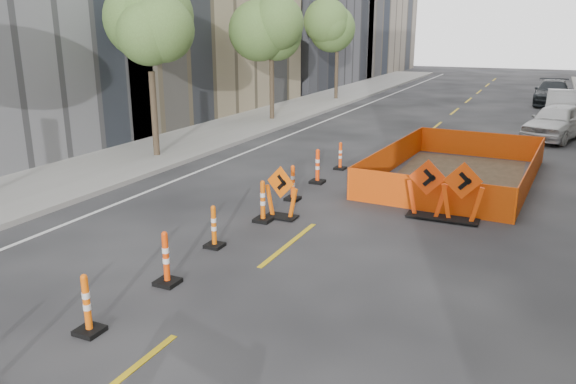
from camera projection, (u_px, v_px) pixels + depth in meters
The scene contains 20 objects.
ground_plane at pixel (192, 322), 9.62m from camera, with size 140.00×140.00×0.00m, color black.
sidewalk_left at pixel (175, 146), 23.68m from camera, with size 4.00×90.00×0.15m, color gray.
bld_left_d at pixel (281, 2), 48.65m from camera, with size 12.00×16.00×14.00m, color #4C4C51.
tree_l_b at pixel (149, 37), 20.44m from camera, with size 2.80×2.80×5.95m.
tree_l_c at pixel (271, 35), 29.15m from camera, with size 2.80×2.80×5.95m.
tree_l_d at pixel (337, 33), 37.86m from camera, with size 2.80×2.80×5.95m.
channelizer_2 at pixel (87, 304), 9.13m from camera, with size 0.42×0.42×1.06m, color #EB5B09, non-canonical shape.
channelizer_3 at pixel (166, 258), 10.90m from camera, with size 0.44×0.44×1.10m, color #E54009, non-canonical shape.
channelizer_4 at pixel (214, 226), 12.78m from camera, with size 0.40×0.40×1.00m, color #D95B09, non-canonical shape.
channelizer_5 at pixel (263, 201), 14.48m from camera, with size 0.44×0.44×1.11m, color #DC5809, non-canonical shape.
channelizer_6 at pixel (293, 183), 16.31m from camera, with size 0.41×0.41×1.05m, color #FF530A, non-canonical shape.
channelizer_7 at pixel (318, 166), 18.11m from camera, with size 0.44×0.44×1.13m, color #FF400A, non-canonical shape.
channelizer_8 at pixel (340, 156), 19.90m from camera, with size 0.39×0.39×0.98m, color #F4450A, non-canonical shape.
chevron_sign_left at pixel (281, 192), 14.70m from camera, with size 0.94×0.57×1.42m, color #E65A09, non-canonical shape.
chevron_sign_center at pixel (427, 189), 14.72m from camera, with size 1.06×0.64×1.59m, color red, non-canonical shape.
chevron_sign_right at pixel (462, 192), 14.35m from camera, with size 1.08×0.65×1.61m, color #E34109, non-canonical shape.
safety_fence at pixel (457, 165), 18.60m from camera, with size 4.59×7.81×0.98m, color #EF550C, non-canonical shape.
parked_car_near at pixel (557, 122), 25.30m from camera, with size 1.88×4.68×1.60m, color silver.
parked_car_mid at pixel (564, 106), 30.02m from camera, with size 1.76×5.06×1.67m, color #9E9FA3.
parked_car_far at pixel (553, 93), 36.73m from camera, with size 2.21×5.44×1.58m, color black.
Camera 1 is at (5.12, -7.11, 4.85)m, focal length 35.00 mm.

